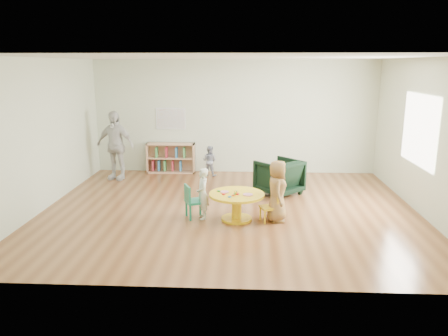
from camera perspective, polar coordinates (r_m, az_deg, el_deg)
name	(u,v)px	position (r m, az deg, el deg)	size (l,w,h in m)	color
room	(231,109)	(7.90, 0.87, 7.68)	(7.10, 7.00, 2.80)	brown
activity_table	(237,202)	(7.66, 1.67, -4.42)	(0.97, 0.97, 0.53)	yellow
kid_chair_left	(193,200)	(7.78, -4.09, -4.25)	(0.43, 0.43, 0.61)	#167B5A
kid_chair_right	(271,206)	(7.66, 6.11, -4.99)	(0.35, 0.35, 0.51)	yellow
bookshelf	(171,158)	(11.13, -7.00, 1.30)	(1.20, 0.30, 0.75)	tan
alphabet_poster	(171,119)	(11.08, -6.96, 6.42)	(0.74, 0.01, 0.54)	white
armchair	(279,177)	(9.24, 7.21, -1.16)	(0.79, 0.82, 0.74)	black
child_left	(203,194)	(7.71, -2.80, -3.37)	(0.33, 0.22, 0.91)	silver
child_right	(277,191)	(7.62, 6.96, -3.01)	(0.53, 0.34, 1.08)	gold
toddler	(210,161)	(10.70, -1.90, 0.94)	(0.36, 0.28, 0.74)	#1C2847
adult_caretaker	(115,145)	(10.61, -14.03, 2.89)	(0.96, 0.40, 1.63)	silver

